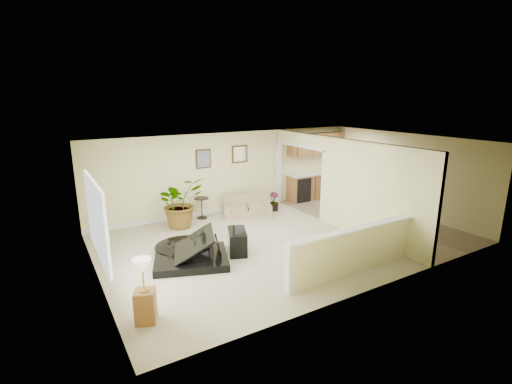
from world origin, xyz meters
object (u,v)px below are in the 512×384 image
piano (186,234)px  piano_bench (237,241)px  palm_plant (180,203)px  lamp_stand (145,296)px  loveseat (246,205)px  accent_table (202,205)px  small_plant (273,203)px

piano → piano_bench: 1.25m
piano → piano_bench: size_ratio=2.75×
piano_bench → palm_plant: 2.49m
lamp_stand → piano: bearing=53.3°
piano → loveseat: 3.57m
piano_bench → palm_plant: (-0.53, 2.39, 0.43)m
piano → palm_plant: piano is taller
piano_bench → accent_table: (0.27, 2.78, 0.14)m
piano_bench → small_plant: (2.57, 2.34, -0.01)m
piano → small_plant: (3.74, 2.15, -0.37)m
piano_bench → loveseat: bearing=56.5°
palm_plant → loveseat: bearing=0.5°
palm_plant → lamp_stand: bearing=-116.7°
accent_table → piano_bench: bearing=-95.5°
loveseat → accent_table: loveseat is taller
palm_plant → lamp_stand: size_ratio=1.36×
loveseat → lamp_stand: (-4.19, -4.12, 0.15)m
small_plant → lamp_stand: bearing=-141.9°
loveseat → accent_table: size_ratio=2.74×
piano → small_plant: 4.33m
palm_plant → small_plant: (3.09, -0.06, -0.44)m
small_plant → piano: bearing=-150.1°
piano_bench → palm_plant: size_ratio=0.53×
piano_bench → piano: bearing=171.1°
palm_plant → small_plant: palm_plant is taller
piano_bench → accent_table: 2.79m
accent_table → lamp_stand: (-2.86, -4.49, 0.06)m
accent_table → palm_plant: (-0.79, -0.38, 0.29)m
loveseat → palm_plant: size_ratio=1.16×
loveseat → small_plant: 0.98m
palm_plant → piano: bearing=-106.5°
accent_table → piano: bearing=-119.1°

